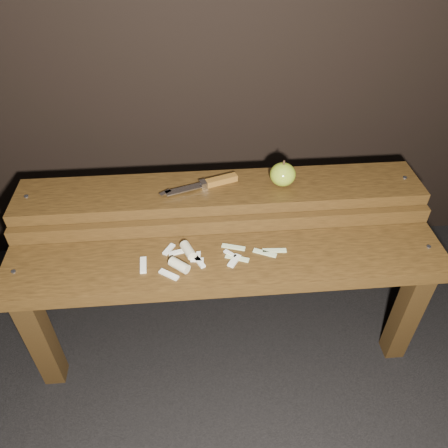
{
  "coord_description": "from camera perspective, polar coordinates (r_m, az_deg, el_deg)",
  "views": [
    {
      "loc": [
        -0.08,
        -0.87,
        1.25
      ],
      "look_at": [
        0.0,
        0.06,
        0.45
      ],
      "focal_mm": 35.0,
      "sensor_mm": 36.0,
      "label": 1
    }
  ],
  "objects": [
    {
      "name": "ground",
      "position": [
        1.53,
        0.2,
        -14.39
      ],
      "size": [
        60.0,
        60.0,
        0.0
      ],
      "primitive_type": "plane",
      "color": "black"
    },
    {
      "name": "bench_rear_tier",
      "position": [
        1.34,
        -0.38,
        1.76
      ],
      "size": [
        1.2,
        0.21,
        0.5
      ],
      "color": "black",
      "rests_on": "ground"
    },
    {
      "name": "bench_front_tier",
      "position": [
        1.22,
        0.48,
        -7.17
      ],
      "size": [
        1.2,
        0.2,
        0.42
      ],
      "color": "black",
      "rests_on": "ground"
    },
    {
      "name": "knife",
      "position": [
        1.29,
        -1.61,
        5.44
      ],
      "size": [
        0.23,
        0.09,
        0.02
      ],
      "color": "brown",
      "rests_on": "bench_rear_tier"
    },
    {
      "name": "apple_scraps",
      "position": [
        1.17,
        -4.06,
        -4.41
      ],
      "size": [
        0.4,
        0.14,
        0.03
      ],
      "color": "beige",
      "rests_on": "bench_front_tier"
    },
    {
      "name": "apple",
      "position": [
        1.29,
        7.68,
        6.45
      ],
      "size": [
        0.08,
        0.08,
        0.08
      ],
      "color": "olive",
      "rests_on": "bench_rear_tier"
    }
  ]
}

